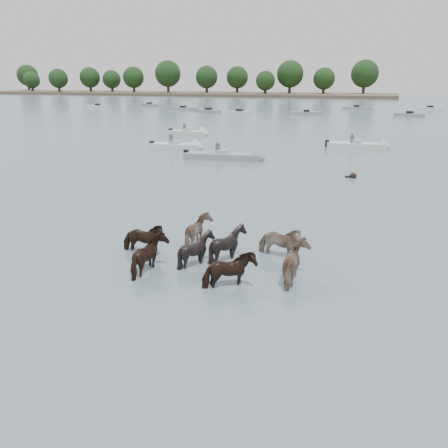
% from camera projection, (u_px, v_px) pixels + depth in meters
% --- Properties ---
extents(ground, '(400.00, 400.00, 0.00)m').
position_uv_depth(ground, '(151.00, 260.00, 15.92)').
color(ground, '#495C6A').
rests_on(ground, ground).
extents(shoreline, '(160.00, 30.00, 1.00)m').
position_uv_depth(shoreline, '(172.00, 94.00, 172.67)').
color(shoreline, '#4C4233').
rests_on(shoreline, ground).
extents(pony_herd, '(7.49, 4.88, 1.48)m').
position_uv_depth(pony_herd, '(216.00, 251.00, 15.44)').
color(pony_herd, black).
rests_on(pony_herd, ground).
extents(swimming_pony, '(0.72, 0.44, 0.44)m').
position_uv_depth(swimming_pony, '(352.00, 176.00, 29.03)').
color(swimming_pony, black).
rests_on(swimming_pony, ground).
extents(motorboat_a, '(5.07, 2.27, 1.92)m').
position_uv_depth(motorboat_a, '(183.00, 146.00, 40.76)').
color(motorboat_a, silver).
rests_on(motorboat_a, ground).
extents(motorboat_b, '(6.54, 2.46, 1.92)m').
position_uv_depth(motorboat_b, '(233.00, 157.00, 35.50)').
color(motorboat_b, gray).
rests_on(motorboat_b, ground).
extents(motorboat_c, '(5.83, 2.19, 1.92)m').
position_uv_depth(motorboat_c, '(365.00, 146.00, 41.13)').
color(motorboat_c, silver).
rests_on(motorboat_c, ground).
extents(motorboat_f, '(4.95, 1.84, 1.92)m').
position_uv_depth(motorboat_f, '(194.00, 133.00, 50.48)').
color(motorboat_f, silver).
rests_on(motorboat_f, ground).
extents(distant_flotilla, '(104.76, 25.41, 0.93)m').
position_uv_depth(distant_flotilla, '(345.00, 112.00, 82.40)').
color(distant_flotilla, silver).
rests_on(distant_flotilla, ground).
extents(treeline, '(150.28, 23.16, 12.26)m').
position_uv_depth(treeline, '(179.00, 76.00, 169.70)').
color(treeline, '#382619').
rests_on(treeline, ground).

